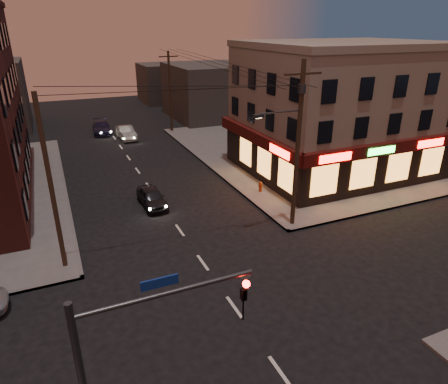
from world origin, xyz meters
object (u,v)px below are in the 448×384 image
sedan_near (152,197)px  sedan_far (101,127)px  sedan_mid (126,133)px  fire_hydrant (260,186)px

sedan_near → sedan_far: (-0.34, 22.37, 0.05)m
sedan_mid → sedan_far: size_ratio=0.90×
sedan_near → sedan_mid: bearing=82.4°
sedan_far → fire_hydrant: 24.89m
sedan_near → sedan_mid: 18.71m
sedan_mid → sedan_near: bearing=-99.4°
sedan_far → sedan_near: bearing=-84.9°
fire_hydrant → sedan_far: bearing=109.8°
sedan_near → sedan_mid: sedan_mid is taller
sedan_mid → sedan_far: (-2.16, 3.75, -0.01)m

